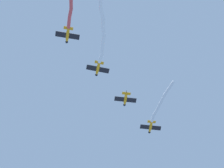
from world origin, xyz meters
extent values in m
ellipsoid|color=orange|center=(-0.28, -1.17, 89.84)|extent=(3.18, 3.76, 0.84)
sphere|color=black|center=(0.92, 0.38, 89.84)|extent=(1.00, 1.00, 0.71)
ellipsoid|color=#232833|center=(0.03, -0.76, 90.15)|extent=(1.07, 1.15, 0.45)
cube|color=black|center=(-0.20, -1.06, 89.73)|extent=(5.58, 4.77, 0.11)
cube|color=orange|center=(-1.34, -2.53, 89.91)|extent=(2.32, 2.05, 0.09)
cube|color=black|center=(-1.29, -2.47, 90.35)|extent=(0.66, 0.81, 1.16)
cylinder|color=white|center=(-2.10, -3.71, 89.83)|extent=(1.83, 2.23, 0.89)
cylinder|color=white|center=(-3.19, -5.76, 89.70)|extent=(1.96, 2.63, 1.29)
cylinder|color=white|center=(-4.22, -7.94, 89.53)|extent=(1.73, 2.40, 0.80)
cylinder|color=white|center=(-5.36, -10.20, 89.40)|extent=(2.09, 2.82, 1.20)
cylinder|color=white|center=(-6.39, -12.39, 89.06)|extent=(1.78, 2.25, 1.39)
cylinder|color=white|center=(-7.21, -14.48, 88.77)|extent=(1.72, 2.54, 1.12)
sphere|color=white|center=(-1.54, -2.79, 89.79)|extent=(0.77, 0.77, 0.77)
sphere|color=white|center=(-2.66, -4.62, 89.87)|extent=(0.77, 0.77, 0.77)
sphere|color=white|center=(-3.72, -6.91, 89.52)|extent=(0.77, 0.77, 0.77)
sphere|color=white|center=(-4.73, -8.97, 89.54)|extent=(0.77, 0.77, 0.77)
sphere|color=white|center=(-5.98, -11.43, 89.25)|extent=(0.77, 0.77, 0.77)
sphere|color=white|center=(-6.79, -13.35, 88.87)|extent=(0.77, 0.77, 0.77)
sphere|color=white|center=(-7.62, -15.62, 88.67)|extent=(0.77, 0.77, 0.77)
ellipsoid|color=orange|center=(-12.05, -2.64, 90.09)|extent=(3.18, 3.76, 0.84)
sphere|color=black|center=(-10.85, -1.09, 90.09)|extent=(1.00, 1.00, 0.71)
ellipsoid|color=#232833|center=(-11.73, -2.24, 90.40)|extent=(1.07, 1.15, 0.45)
cube|color=black|center=(-11.96, -2.53, 89.98)|extent=(5.58, 4.76, 0.11)
cube|color=orange|center=(-13.10, -4.01, 90.16)|extent=(2.32, 2.05, 0.09)
cube|color=black|center=(-13.05, -3.94, 90.60)|extent=(0.66, 0.81, 1.16)
ellipsoid|color=orange|center=(-23.82, -4.11, 90.34)|extent=(2.91, 3.92, 0.84)
sphere|color=black|center=(-22.77, -2.46, 90.34)|extent=(0.99, 0.99, 0.71)
ellipsoid|color=#232833|center=(-23.54, -3.68, 90.65)|extent=(1.02, 1.17, 0.45)
cube|color=black|center=(-23.74, -4.00, 90.23)|extent=(5.80, 4.38, 0.11)
cube|color=orange|center=(-24.74, -5.57, 90.41)|extent=(2.39, 1.91, 0.09)
cube|color=black|center=(-24.69, -5.50, 90.85)|extent=(0.59, 0.85, 1.16)
cylinder|color=white|center=(-25.44, -6.89, 90.33)|extent=(1.94, 2.49, 1.06)
cylinder|color=white|center=(-26.70, -8.77, 90.39)|extent=(2.19, 2.29, 0.97)
cylinder|color=white|center=(-28.20, -10.68, 90.59)|extent=(2.45, 2.66, 1.41)
cylinder|color=white|center=(-29.80, -12.41, 91.00)|extent=(2.47, 2.08, 1.51)
cylinder|color=white|center=(-31.49, -13.94, 91.35)|extent=(2.45, 2.35, 1.22)
cylinder|color=white|center=(-33.34, -15.42, 91.53)|extent=(2.58, 2.04, 1.10)
cylinder|color=white|center=(-35.13, -16.82, 91.83)|extent=(2.41, 2.19, 1.51)
sphere|color=white|center=(-24.91, -5.85, 90.29)|extent=(0.92, 0.92, 0.92)
sphere|color=white|center=(-25.96, -7.93, 90.37)|extent=(0.92, 0.92, 0.92)
sphere|color=white|center=(-27.44, -9.62, 90.41)|extent=(0.92, 0.92, 0.92)
sphere|color=white|center=(-28.96, -11.73, 90.76)|extent=(0.92, 0.92, 0.92)
sphere|color=white|center=(-30.64, -13.09, 91.24)|extent=(0.92, 0.92, 0.92)
sphere|color=white|center=(-32.33, -14.79, 91.46)|extent=(0.92, 0.92, 0.92)
sphere|color=white|center=(-34.36, -16.05, 91.61)|extent=(0.92, 0.92, 0.92)
ellipsoid|color=orange|center=(-35.58, -5.59, 90.59)|extent=(3.03, 3.85, 0.84)
sphere|color=black|center=(-34.47, -3.98, 90.59)|extent=(0.99, 0.99, 0.71)
ellipsoid|color=#232833|center=(-35.29, -5.16, 90.90)|extent=(1.05, 1.16, 0.45)
cube|color=black|center=(-35.50, -5.47, 90.48)|extent=(5.70, 4.56, 0.11)
cube|color=orange|center=(-36.57, -7.00, 90.66)|extent=(2.36, 1.97, 0.09)
cube|color=black|center=(-36.52, -6.94, 91.10)|extent=(0.62, 0.83, 1.16)
cylinder|color=#DB4C4C|center=(-37.49, -8.26, 90.69)|extent=(2.27, 2.47, 1.24)
cylinder|color=#DB4C4C|center=(-38.81, -10.26, 90.68)|extent=(2.08, 2.44, 1.31)
cylinder|color=#DB4C4C|center=(-40.18, -12.13, 90.39)|extent=(2.27, 2.28, 1.13)
sphere|color=#DB4C4C|center=(-36.75, -7.27, 90.54)|extent=(0.82, 0.82, 0.82)
sphere|color=#DB4C4C|center=(-38.22, -9.25, 90.85)|extent=(0.82, 0.82, 0.82)
sphere|color=#DB4C4C|center=(-39.40, -11.26, 90.51)|extent=(0.82, 0.82, 0.82)
camera|label=1|loc=(-53.11, -38.94, 6.48)|focal=58.85mm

